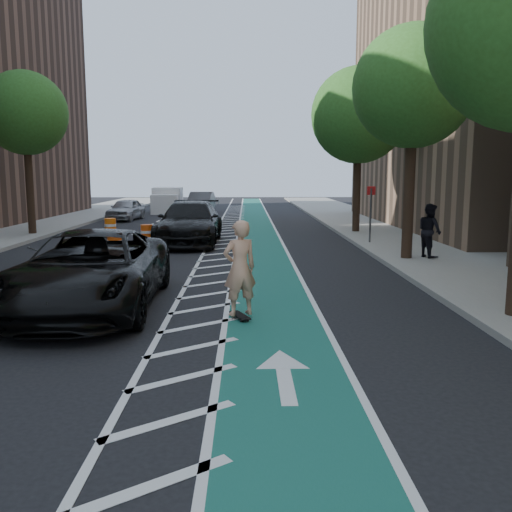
{
  "coord_description": "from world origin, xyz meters",
  "views": [
    {
      "loc": [
        2.45,
        -10.43,
        2.99
      ],
      "look_at": [
        2.66,
        1.99,
        1.1
      ],
      "focal_mm": 38.0,
      "sensor_mm": 36.0,
      "label": 1
    }
  ],
  "objects_px": {
    "suv_far": "(190,223)",
    "skateboarder": "(240,268)",
    "suv_near": "(91,270)",
    "barrel_a": "(116,246)"
  },
  "relations": [
    {
      "from": "suv_near",
      "to": "suv_far",
      "type": "relative_size",
      "value": 1.0
    },
    {
      "from": "suv_near",
      "to": "barrel_a",
      "type": "height_order",
      "value": "suv_near"
    },
    {
      "from": "skateboarder",
      "to": "suv_far",
      "type": "xyz_separation_m",
      "value": [
        -2.3,
        12.36,
        -0.18
      ]
    },
    {
      "from": "suv_near",
      "to": "barrel_a",
      "type": "xyz_separation_m",
      "value": [
        -1.19,
        7.18,
        -0.41
      ]
    },
    {
      "from": "suv_near",
      "to": "suv_far",
      "type": "bearing_deg",
      "value": 83.43
    },
    {
      "from": "suv_far",
      "to": "skateboarder",
      "type": "bearing_deg",
      "value": -78.65
    },
    {
      "from": "suv_far",
      "to": "barrel_a",
      "type": "xyz_separation_m",
      "value": [
        -2.2,
        -4.22,
        -0.45
      ]
    },
    {
      "from": "skateboarder",
      "to": "suv_near",
      "type": "xyz_separation_m",
      "value": [
        -3.31,
        0.97,
        -0.21
      ]
    },
    {
      "from": "suv_near",
      "to": "suv_far",
      "type": "distance_m",
      "value": 11.44
    },
    {
      "from": "skateboarder",
      "to": "suv_near",
      "type": "bearing_deg",
      "value": -39.27
    }
  ]
}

